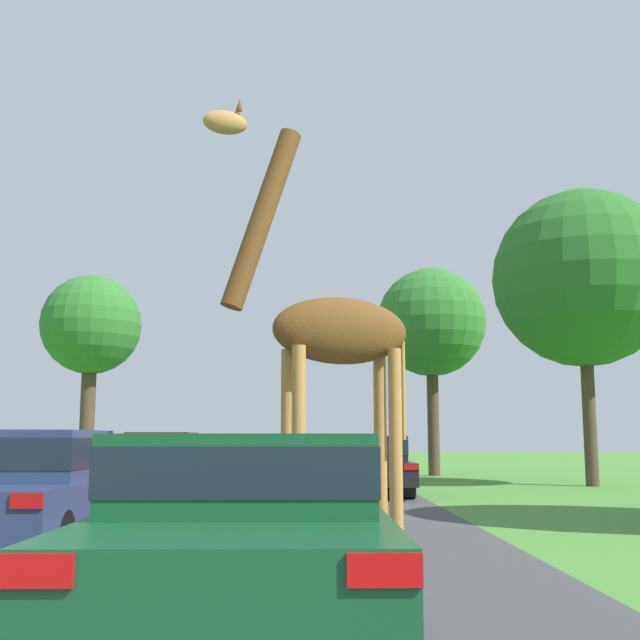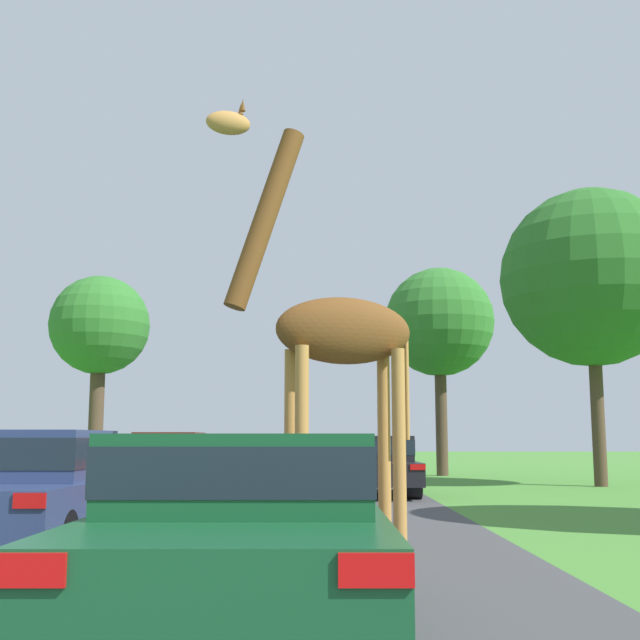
{
  "view_description": "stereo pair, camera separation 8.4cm",
  "coord_description": "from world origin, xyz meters",
  "px_view_note": "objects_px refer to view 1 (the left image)",
  "views": [
    {
      "loc": [
        1.21,
        0.29,
        1.37
      ],
      "look_at": [
        1.34,
        10.27,
        2.84
      ],
      "focal_mm": 45.0,
      "sensor_mm": 36.0,
      "label": 1
    },
    {
      "loc": [
        1.3,
        0.29,
        1.37
      ],
      "look_at": [
        1.34,
        10.27,
        2.84
      ],
      "focal_mm": 45.0,
      "sensor_mm": 36.0,
      "label": 2
    }
  ],
  "objects_px": {
    "car_far_ahead": "(27,489)",
    "tree_left_edge": "(583,279)",
    "car_lead_maroon": "(247,530)",
    "car_queue_right": "(323,458)",
    "car_verge_right": "(162,460)",
    "car_rear_follower": "(369,463)",
    "giraffe_near_road": "(327,336)",
    "tree_far_right": "(91,327)",
    "car_queue_left": "(223,470)",
    "tree_right_cluster": "(431,323)"
  },
  "relations": [
    {
      "from": "tree_left_edge",
      "to": "car_queue_left",
      "type": "bearing_deg",
      "value": -142.24
    },
    {
      "from": "car_lead_maroon",
      "to": "car_queue_right",
      "type": "distance_m",
      "value": 20.48
    },
    {
      "from": "car_verge_right",
      "to": "car_rear_follower",
      "type": "height_order",
      "value": "car_verge_right"
    },
    {
      "from": "car_far_ahead",
      "to": "tree_left_edge",
      "type": "xyz_separation_m",
      "value": [
        11.4,
        13.31,
        5.24
      ]
    },
    {
      "from": "car_queue_right",
      "to": "giraffe_near_road",
      "type": "bearing_deg",
      "value": -90.8
    },
    {
      "from": "car_lead_maroon",
      "to": "car_rear_follower",
      "type": "relative_size",
      "value": 0.98
    },
    {
      "from": "giraffe_near_road",
      "to": "car_far_ahead",
      "type": "distance_m",
      "value": 4.04
    },
    {
      "from": "car_rear_follower",
      "to": "tree_right_cluster",
      "type": "xyz_separation_m",
      "value": [
        3.1,
        9.91,
        4.83
      ]
    },
    {
      "from": "car_lead_maroon",
      "to": "tree_left_edge",
      "type": "xyz_separation_m",
      "value": [
        8.48,
        17.38,
        5.27
      ]
    },
    {
      "from": "car_lead_maroon",
      "to": "car_queue_left",
      "type": "bearing_deg",
      "value": 97.04
    },
    {
      "from": "car_queue_right",
      "to": "tree_right_cluster",
      "type": "relative_size",
      "value": 0.6
    },
    {
      "from": "giraffe_near_road",
      "to": "tree_far_right",
      "type": "distance_m",
      "value": 21.89
    },
    {
      "from": "car_queue_right",
      "to": "car_verge_right",
      "type": "bearing_deg",
      "value": -127.17
    },
    {
      "from": "car_queue_right",
      "to": "tree_left_edge",
      "type": "height_order",
      "value": "tree_left_edge"
    },
    {
      "from": "car_far_ahead",
      "to": "tree_right_cluster",
      "type": "bearing_deg",
      "value": 68.23
    },
    {
      "from": "car_far_ahead",
      "to": "tree_far_right",
      "type": "relative_size",
      "value": 0.55
    },
    {
      "from": "car_far_ahead",
      "to": "tree_far_right",
      "type": "distance_m",
      "value": 21.27
    },
    {
      "from": "car_rear_follower",
      "to": "tree_left_edge",
      "type": "height_order",
      "value": "tree_left_edge"
    },
    {
      "from": "car_far_ahead",
      "to": "tree_left_edge",
      "type": "height_order",
      "value": "tree_left_edge"
    },
    {
      "from": "car_queue_right",
      "to": "car_verge_right",
      "type": "height_order",
      "value": "car_verge_right"
    },
    {
      "from": "tree_right_cluster",
      "to": "car_queue_left",
      "type": "bearing_deg",
      "value": -113.9
    },
    {
      "from": "car_queue_right",
      "to": "tree_far_right",
      "type": "height_order",
      "value": "tree_far_right"
    },
    {
      "from": "car_lead_maroon",
      "to": "car_rear_follower",
      "type": "height_order",
      "value": "car_rear_follower"
    },
    {
      "from": "car_lead_maroon",
      "to": "car_far_ahead",
      "type": "height_order",
      "value": "car_far_ahead"
    },
    {
      "from": "car_lead_maroon",
      "to": "tree_far_right",
      "type": "distance_m",
      "value": 25.89
    },
    {
      "from": "car_lead_maroon",
      "to": "car_queue_left",
      "type": "height_order",
      "value": "car_queue_left"
    },
    {
      "from": "car_queue_right",
      "to": "tree_left_edge",
      "type": "distance_m",
      "value": 9.75
    },
    {
      "from": "car_queue_right",
      "to": "tree_right_cluster",
      "type": "height_order",
      "value": "tree_right_cluster"
    },
    {
      "from": "tree_right_cluster",
      "to": "tree_far_right",
      "type": "bearing_deg",
      "value": 178.2
    },
    {
      "from": "giraffe_near_road",
      "to": "car_rear_follower",
      "type": "height_order",
      "value": "giraffe_near_road"
    },
    {
      "from": "car_lead_maroon",
      "to": "car_queue_right",
      "type": "bearing_deg",
      "value": 87.54
    },
    {
      "from": "car_far_ahead",
      "to": "tree_far_right",
      "type": "bearing_deg",
      "value": 103.59
    },
    {
      "from": "giraffe_near_road",
      "to": "car_queue_left",
      "type": "bearing_deg",
      "value": 1.23
    },
    {
      "from": "car_lead_maroon",
      "to": "tree_right_cluster",
      "type": "bearing_deg",
      "value": 78.23
    },
    {
      "from": "car_far_ahead",
      "to": "tree_left_edge",
      "type": "relative_size",
      "value": 0.47
    },
    {
      "from": "car_lead_maroon",
      "to": "tree_far_right",
      "type": "bearing_deg",
      "value": 107.84
    },
    {
      "from": "car_queue_left",
      "to": "tree_far_right",
      "type": "distance_m",
      "value": 16.49
    },
    {
      "from": "tree_left_edge",
      "to": "tree_far_right",
      "type": "relative_size",
      "value": 1.16
    },
    {
      "from": "car_verge_right",
      "to": "tree_far_right",
      "type": "xyz_separation_m",
      "value": [
        -4.5,
        9.29,
        4.69
      ]
    },
    {
      "from": "car_lead_maroon",
      "to": "car_queue_right",
      "type": "relative_size",
      "value": 0.89
    },
    {
      "from": "car_lead_maroon",
      "to": "car_rear_follower",
      "type": "distance_m",
      "value": 14.04
    },
    {
      "from": "giraffe_near_road",
      "to": "car_lead_maroon",
      "type": "distance_m",
      "value": 4.69
    },
    {
      "from": "giraffe_near_road",
      "to": "car_queue_left",
      "type": "height_order",
      "value": "giraffe_near_road"
    },
    {
      "from": "car_lead_maroon",
      "to": "car_queue_right",
      "type": "xyz_separation_m",
      "value": [
        0.88,
        20.46,
        -0.01
      ]
    },
    {
      "from": "car_queue_left",
      "to": "tree_far_right",
      "type": "bearing_deg",
      "value": 114.61
    },
    {
      "from": "car_far_ahead",
      "to": "tree_right_cluster",
      "type": "relative_size",
      "value": 0.53
    },
    {
      "from": "giraffe_near_road",
      "to": "car_lead_maroon",
      "type": "height_order",
      "value": "giraffe_near_road"
    },
    {
      "from": "giraffe_near_road",
      "to": "tree_far_right",
      "type": "xyz_separation_m",
      "value": [
        -8.45,
        19.99,
        2.85
      ]
    },
    {
      "from": "car_verge_right",
      "to": "tree_right_cluster",
      "type": "height_order",
      "value": "tree_right_cluster"
    },
    {
      "from": "car_lead_maroon",
      "to": "tree_far_right",
      "type": "relative_size",
      "value": 0.55
    }
  ]
}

